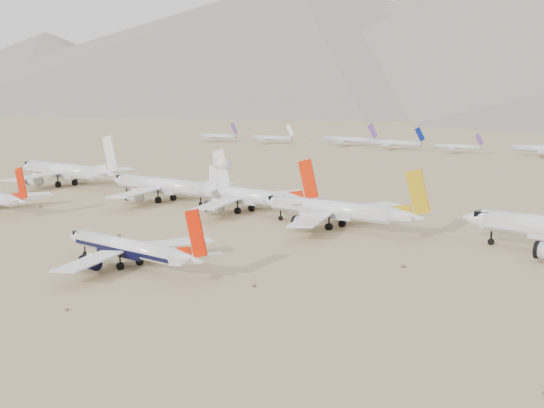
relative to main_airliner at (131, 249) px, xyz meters
The scene contains 7 objects.
ground 6.09m from the main_airliner, 48.63° to the left, with size 7000.00×7000.00×0.00m, color #907A54.
main_airliner is the anchor object (origin of this frame).
row2_gold_tail 60.46m from the main_airliner, 82.06° to the left, with size 47.80×46.75×17.02m.
row2_orange_tail 68.74m from the main_airliner, 112.54° to the left, with size 48.12×47.07×17.16m.
row2_white_trijet 86.44m from the main_airliner, 133.34° to the left, with size 52.19×51.00×18.49m.
row2_white_twin 135.60m from the main_airliner, 151.26° to the left, with size 57.41×56.17×20.51m.
distant_storage_row 314.65m from the main_airliner, 96.84° to the left, with size 486.77×62.96×14.84m.
Camera 1 is at (101.67, -86.92, 33.08)m, focal length 45.00 mm.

